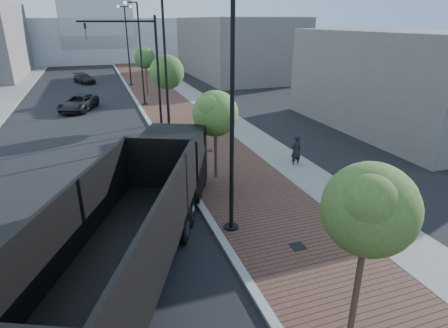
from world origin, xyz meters
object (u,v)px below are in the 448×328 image
object	(u,v)px
dump_truck	(156,198)
dark_car_mid	(78,103)
white_sedan	(81,257)
pedestrian	(296,151)

from	to	relation	value
dump_truck	dark_car_mid	bearing A→B (deg)	122.17
white_sedan	pedestrian	size ratio (longest dim) A/B	2.32
dump_truck	white_sedan	world-z (taller)	dump_truck
white_sedan	pedestrian	distance (m)	12.78
dump_truck	pedestrian	world-z (taller)	dump_truck
white_sedan	dark_car_mid	xyz separation A→B (m)	(-0.51, 24.79, -0.01)
dump_truck	white_sedan	xyz separation A→B (m)	(-2.69, -1.69, -0.81)
white_sedan	dark_car_mid	bearing A→B (deg)	75.56
dump_truck	dark_car_mid	size ratio (longest dim) A/B	2.68
pedestrian	dark_car_mid	bearing A→B (deg)	-67.11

